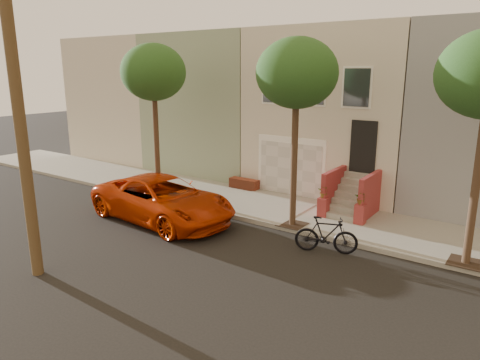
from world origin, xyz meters
The scene contains 7 objects.
ground centered at (0.00, 0.00, 0.00)m, with size 90.00×90.00×0.00m, color black.
sidewalk centered at (0.00, 5.35, 0.07)m, with size 40.00×3.70×0.15m, color gray.
house_row centered at (0.00, 11.19, 3.64)m, with size 33.10×11.70×7.00m.
tree_left centered at (-5.50, 3.90, 5.26)m, with size 2.70×2.57×6.30m.
tree_mid centered at (1.00, 3.90, 5.26)m, with size 2.70×2.57×6.30m.
pickup_truck centered at (-3.31, 1.92, 0.81)m, with size 2.68×5.81×1.61m, color #B72800.
motorcycle centered at (2.83, 2.64, 0.57)m, with size 0.53×1.89×1.13m, color black.
Camera 1 is at (7.89, -9.13, 5.43)m, focal length 33.15 mm.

